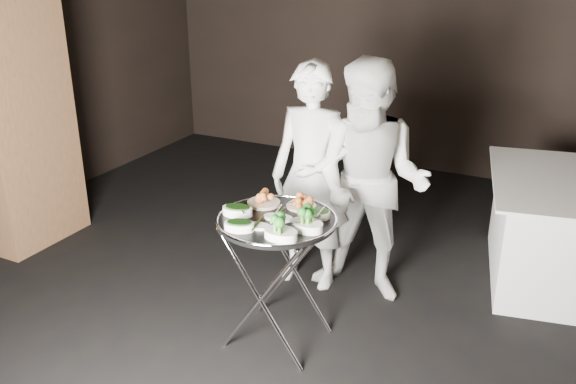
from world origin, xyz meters
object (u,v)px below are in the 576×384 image
at_px(tray_stand, 277,275).
at_px(waiter_right, 371,184).
at_px(serving_tray, 277,220).
at_px(waiter_left, 311,177).

bearing_deg(tray_stand, waiter_right, 68.75).
distance_m(tray_stand, waiter_right, 0.92).
relative_size(serving_tray, waiter_left, 0.44).
bearing_deg(serving_tray, waiter_left, 99.44).
xyz_separation_m(tray_stand, serving_tray, (0.00, 0.00, 0.37)).
height_order(tray_stand, serving_tray, serving_tray).
distance_m(serving_tray, waiter_left, 0.78).
bearing_deg(waiter_right, serving_tray, -112.35).
relative_size(tray_stand, serving_tray, 1.15).
xyz_separation_m(tray_stand, waiter_right, (0.30, 0.78, 0.38)).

